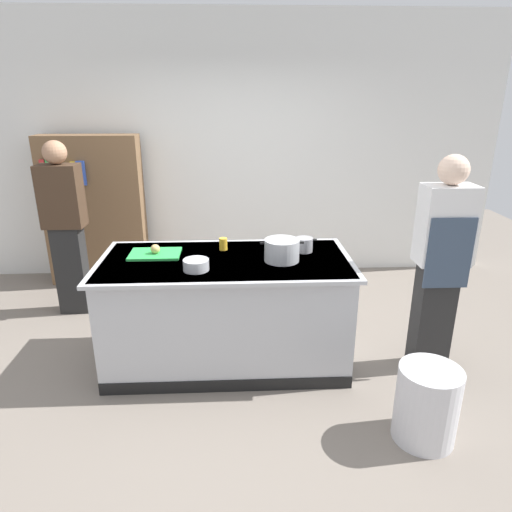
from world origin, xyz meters
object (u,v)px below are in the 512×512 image
onion (155,249)px  trash_bin (427,404)px  juice_cup (223,244)px  person_chef (440,261)px  bookshelf (95,211)px  stock_pot (282,250)px  person_guest (65,225)px  mixing_bowl (196,265)px  sauce_pan (304,245)px

onion → trash_bin: 2.25m
juice_cup → person_chef: person_chef is taller
onion → bookshelf: size_ratio=0.04×
stock_pot → person_guest: bearing=152.4°
person_chef → bookshelf: 3.73m
mixing_bowl → trash_bin: bearing=-27.4°
mixing_bowl → trash_bin: size_ratio=0.37×
stock_pot → bookshelf: (-1.96, 1.85, -0.13)m
onion → bookshelf: 1.95m
person_chef → stock_pot: bearing=71.8°
sauce_pan → bookshelf: 2.72m
onion → sauce_pan: (1.20, 0.05, 0.00)m
onion → trash_bin: (1.84, -1.10, -0.70)m
sauce_pan → juice_cup: bearing=173.6°
trash_bin → juice_cup: bearing=136.7°
sauce_pan → person_chef: 1.05m
bookshelf → juice_cup: bearing=-46.3°
juice_cup → trash_bin: 1.92m
onion → person_chef: 2.22m
person_chef → person_guest: (-3.21, 1.16, -0.00)m
sauce_pan → person_guest: 2.37m
stock_pot → person_chef: bearing=-5.4°
juice_cup → person_chef: size_ratio=0.06×
mixing_bowl → trash_bin: (1.49, -0.77, -0.68)m
sauce_pan → bookshelf: bookshelf is taller
mixing_bowl → trash_bin: mixing_bowl is taller
mixing_bowl → person_guest: bearing=138.2°
trash_bin → sauce_pan: bearing=119.1°
stock_pot → trash_bin: bearing=-48.2°
trash_bin → bookshelf: size_ratio=0.30×
person_chef → bookshelf: bearing=45.3°
stock_pot → mixing_bowl: (-0.65, -0.17, -0.04)m
stock_pot → sauce_pan: stock_pot is taller
trash_bin → person_chef: (0.36, 0.83, 0.66)m
mixing_bowl → person_chef: person_chef is taller
stock_pot → person_chef: size_ratio=0.20×
onion → juice_cup: size_ratio=0.75×
juice_cup → person_guest: (-1.55, 0.77, -0.04)m
stock_pot → person_guest: person_guest is taller
stock_pot → person_chef: person_chef is taller
stock_pot → juice_cup: bearing=148.5°
trash_bin → onion: bearing=149.1°
onion → stock_pot: (0.99, -0.16, 0.03)m
mixing_bowl → person_chef: size_ratio=0.11×
onion → sauce_pan: bearing=2.4°
sauce_pan → juice_cup: 0.66m
stock_pot → sauce_pan: size_ratio=1.61×
sauce_pan → mixing_bowl: sauce_pan is taller
person_guest → person_chef: bearing=54.2°
onion → bookshelf: bearing=119.7°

